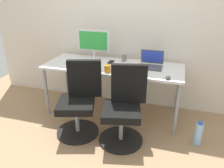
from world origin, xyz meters
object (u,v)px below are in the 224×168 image
(office_chair_left, at_px, (79,102))
(coffee_mug, at_px, (107,69))
(water_bottle_on_floor, at_px, (198,133))
(office_chair_right, at_px, (124,109))
(open_laptop, at_px, (151,63))
(desktop_monitor, at_px, (93,42))

(office_chair_left, relative_size, coffee_mug, 10.22)
(office_chair_left, xyz_separation_m, coffee_mug, (0.28, 0.30, 0.37))
(water_bottle_on_floor, bearing_deg, office_chair_right, -170.31)
(office_chair_right, height_order, coffee_mug, office_chair_right)
(water_bottle_on_floor, height_order, coffee_mug, coffee_mug)
(office_chair_left, distance_m, office_chair_right, 0.58)
(office_chair_right, distance_m, coffee_mug, 0.56)
(water_bottle_on_floor, distance_m, open_laptop, 1.08)
(office_chair_right, xyz_separation_m, water_bottle_on_floor, (0.89, 0.15, -0.28))
(water_bottle_on_floor, height_order, desktop_monitor, desktop_monitor)
(coffee_mug, bearing_deg, water_bottle_on_floor, -6.94)
(office_chair_right, bearing_deg, desktop_monitor, 130.27)
(office_chair_right, relative_size, coffee_mug, 10.22)
(coffee_mug, bearing_deg, office_chair_left, -133.32)
(office_chair_right, xyz_separation_m, coffee_mug, (-0.30, 0.30, 0.37))
(office_chair_left, xyz_separation_m, desktop_monitor, (-0.10, 0.79, 0.57))
(water_bottle_on_floor, bearing_deg, office_chair_left, -174.05)
(water_bottle_on_floor, relative_size, open_laptop, 1.00)
(open_laptop, bearing_deg, desktop_monitor, 171.74)
(office_chair_left, xyz_separation_m, water_bottle_on_floor, (1.46, 0.15, -0.28))
(office_chair_right, xyz_separation_m, desktop_monitor, (-0.67, 0.79, 0.57))
(office_chair_left, relative_size, office_chair_right, 1.00)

